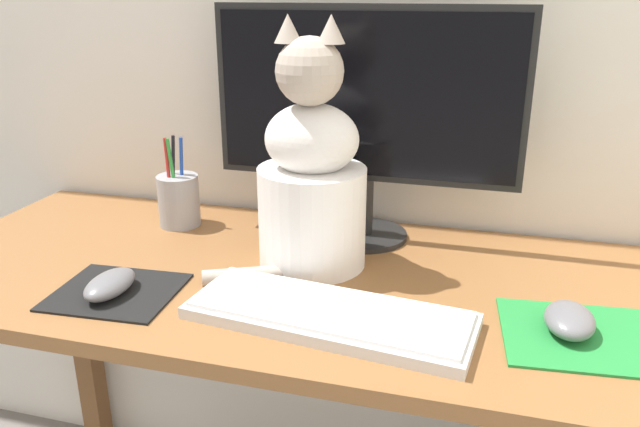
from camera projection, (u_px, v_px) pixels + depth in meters
name	position (u px, v px, depth m)	size (l,w,h in m)	color
desk	(315.00, 328.00, 1.08)	(1.43, 0.57, 0.70)	brown
monitor	(366.00, 110.00, 1.13)	(0.57, 0.17, 0.43)	black
keyboard	(329.00, 315.00, 0.90)	(0.43, 0.20, 0.02)	silver
mousepad_left	(117.00, 292.00, 0.99)	(0.20, 0.18, 0.00)	black
mousepad_right	(580.00, 336.00, 0.87)	(0.23, 0.20, 0.00)	#238438
computer_mouse_left	(110.00, 284.00, 0.97)	(0.06, 0.11, 0.03)	slate
computer_mouse_right	(570.00, 320.00, 0.87)	(0.07, 0.10, 0.04)	slate
cat	(311.00, 179.00, 1.04)	(0.25, 0.24, 0.42)	white
pen_cup	(179.00, 199.00, 1.26)	(0.08, 0.08, 0.18)	#99999E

